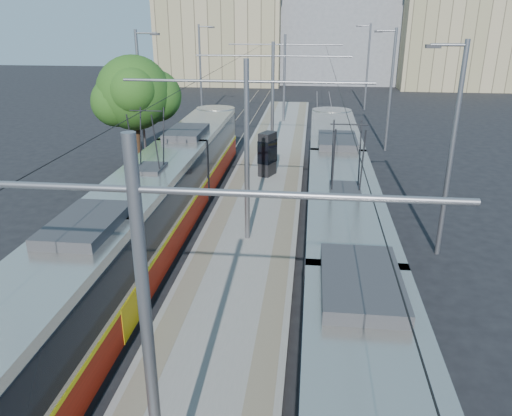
# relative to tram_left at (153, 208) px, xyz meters

# --- Properties ---
(ground) EXTENTS (160.00, 160.00, 0.00)m
(ground) POSITION_rel_tram_left_xyz_m (3.60, -7.27, -1.71)
(ground) COLOR black
(ground) RESTS_ON ground
(platform) EXTENTS (4.00, 50.00, 0.30)m
(platform) POSITION_rel_tram_left_xyz_m (3.60, 9.73, -1.56)
(platform) COLOR gray
(platform) RESTS_ON ground
(tactile_strip_left) EXTENTS (0.70, 50.00, 0.01)m
(tactile_strip_left) POSITION_rel_tram_left_xyz_m (2.15, 9.73, -1.40)
(tactile_strip_left) COLOR gray
(tactile_strip_left) RESTS_ON platform
(tactile_strip_right) EXTENTS (0.70, 50.00, 0.01)m
(tactile_strip_right) POSITION_rel_tram_left_xyz_m (5.05, 9.73, -1.40)
(tactile_strip_right) COLOR gray
(tactile_strip_right) RESTS_ON platform
(rails) EXTENTS (8.71, 70.00, 0.03)m
(rails) POSITION_rel_tram_left_xyz_m (3.60, 9.73, -1.69)
(rails) COLOR gray
(rails) RESTS_ON ground
(tram_left) EXTENTS (2.43, 28.45, 5.50)m
(tram_left) POSITION_rel_tram_left_xyz_m (0.00, 0.00, 0.00)
(tram_left) COLOR black
(tram_left) RESTS_ON ground
(tram_right) EXTENTS (2.43, 32.06, 5.50)m
(tram_right) POSITION_rel_tram_left_xyz_m (7.20, -1.62, 0.15)
(tram_right) COLOR black
(tram_right) RESTS_ON ground
(catenary) EXTENTS (9.20, 70.00, 7.00)m
(catenary) POSITION_rel_tram_left_xyz_m (3.60, 6.88, 2.81)
(catenary) COLOR slate
(catenary) RESTS_ON platform
(street_lamps) EXTENTS (15.18, 38.22, 8.00)m
(street_lamps) POSITION_rel_tram_left_xyz_m (3.60, 13.73, 2.47)
(street_lamps) COLOR slate
(street_lamps) RESTS_ON ground
(shelter) EXTENTS (1.05, 1.27, 2.43)m
(shelter) POSITION_rel_tram_left_xyz_m (3.62, 9.29, -0.14)
(shelter) COLOR black
(shelter) RESTS_ON platform
(tree) EXTENTS (4.62, 4.27, 6.72)m
(tree) POSITION_rel_tram_left_xyz_m (-3.81, 10.31, 2.83)
(tree) COLOR #382314
(tree) RESTS_ON ground
(building_left) EXTENTS (16.32, 12.24, 12.05)m
(building_left) POSITION_rel_tram_left_xyz_m (-6.40, 52.73, 4.33)
(building_left) COLOR tan
(building_left) RESTS_ON ground
(building_centre) EXTENTS (18.36, 14.28, 15.45)m
(building_centre) POSITION_rel_tram_left_xyz_m (9.60, 56.73, 6.02)
(building_centre) COLOR gray
(building_centre) RESTS_ON ground
(building_right) EXTENTS (14.28, 10.20, 12.76)m
(building_right) POSITION_rel_tram_left_xyz_m (23.60, 50.73, 4.68)
(building_right) COLOR tan
(building_right) RESTS_ON ground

